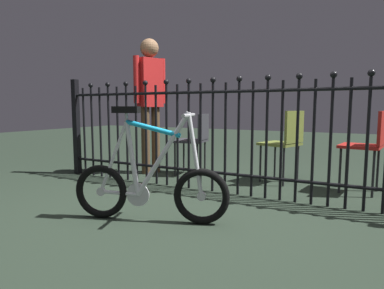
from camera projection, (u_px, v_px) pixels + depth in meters
The scene contains 7 objects.
ground_plane at pixel (189, 216), 2.64m from camera, with size 20.00×20.00×0.00m, color #233024.
iron_fence at pixel (223, 132), 3.31m from camera, with size 4.35×0.07×1.23m.
bicycle at pixel (149, 184), 2.51m from camera, with size 1.18×0.51×0.88m.
chair_olive at pixel (286, 139), 3.75m from camera, with size 0.48×0.48×0.83m.
chair_red at pixel (369, 142), 3.30m from camera, with size 0.43×0.42×0.83m.
chair_charcoal at pixel (195, 137), 4.23m from camera, with size 0.43×0.43×0.79m.
person_visitor at pixel (150, 93), 4.29m from camera, with size 0.27×0.45×1.74m.
Camera 1 is at (1.24, -2.24, 0.87)m, focal length 30.87 mm.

